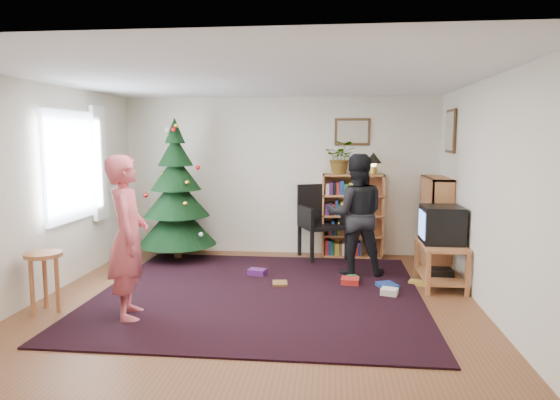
# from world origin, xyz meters

# --- Properties ---
(floor) EXTENTS (5.00, 5.00, 0.00)m
(floor) POSITION_xyz_m (0.00, 0.00, 0.00)
(floor) COLOR brown
(floor) RESTS_ON ground
(ceiling) EXTENTS (5.00, 5.00, 0.00)m
(ceiling) POSITION_xyz_m (0.00, 0.00, 2.50)
(ceiling) COLOR white
(ceiling) RESTS_ON wall_back
(wall_back) EXTENTS (5.00, 0.02, 2.50)m
(wall_back) POSITION_xyz_m (0.00, 2.50, 1.25)
(wall_back) COLOR silver
(wall_back) RESTS_ON floor
(wall_front) EXTENTS (5.00, 0.02, 2.50)m
(wall_front) POSITION_xyz_m (0.00, -2.50, 1.25)
(wall_front) COLOR silver
(wall_front) RESTS_ON floor
(wall_left) EXTENTS (0.02, 5.00, 2.50)m
(wall_left) POSITION_xyz_m (-2.50, 0.00, 1.25)
(wall_left) COLOR silver
(wall_left) RESTS_ON floor
(wall_right) EXTENTS (0.02, 5.00, 2.50)m
(wall_right) POSITION_xyz_m (2.50, 0.00, 1.25)
(wall_right) COLOR silver
(wall_right) RESTS_ON floor
(rug) EXTENTS (3.80, 3.60, 0.02)m
(rug) POSITION_xyz_m (0.00, 0.30, 0.01)
(rug) COLOR black
(rug) RESTS_ON floor
(window_pane) EXTENTS (0.04, 1.20, 1.40)m
(window_pane) POSITION_xyz_m (-2.47, 0.60, 1.50)
(window_pane) COLOR silver
(window_pane) RESTS_ON wall_left
(curtain) EXTENTS (0.06, 0.35, 1.60)m
(curtain) POSITION_xyz_m (-2.43, 1.30, 1.50)
(curtain) COLOR white
(curtain) RESTS_ON wall_left
(picture_back) EXTENTS (0.55, 0.03, 0.42)m
(picture_back) POSITION_xyz_m (1.15, 2.48, 1.95)
(picture_back) COLOR #4C3319
(picture_back) RESTS_ON wall_back
(picture_right) EXTENTS (0.03, 0.50, 0.60)m
(picture_right) POSITION_xyz_m (2.48, 1.75, 1.95)
(picture_right) COLOR #4C3319
(picture_right) RESTS_ON wall_right
(christmas_tree) EXTENTS (1.19, 1.19, 2.16)m
(christmas_tree) POSITION_xyz_m (-1.51, 1.89, 0.90)
(christmas_tree) COLOR #3F2816
(christmas_tree) RESTS_ON rug
(bookshelf_back) EXTENTS (0.95, 0.30, 1.30)m
(bookshelf_back) POSITION_xyz_m (1.17, 2.34, 0.66)
(bookshelf_back) COLOR #BF7844
(bookshelf_back) RESTS_ON floor
(bookshelf_right) EXTENTS (0.30, 0.95, 1.30)m
(bookshelf_right) POSITION_xyz_m (2.34, 1.88, 0.66)
(bookshelf_right) COLOR #BF7844
(bookshelf_right) RESTS_ON floor
(tv_stand) EXTENTS (0.51, 0.92, 0.55)m
(tv_stand) POSITION_xyz_m (2.22, 0.89, 0.33)
(tv_stand) COLOR #BF7844
(tv_stand) RESTS_ON floor
(crt_tv) EXTENTS (0.49, 0.53, 0.46)m
(crt_tv) POSITION_xyz_m (2.22, 0.89, 0.78)
(crt_tv) COLOR black
(crt_tv) RESTS_ON tv_stand
(armchair) EXTENTS (0.81, 0.84, 1.13)m
(armchair) POSITION_xyz_m (0.71, 2.29, 0.62)
(armchair) COLOR black
(armchair) RESTS_ON rug
(stool) EXTENTS (0.39, 0.39, 0.65)m
(stool) POSITION_xyz_m (-2.20, -0.55, 0.50)
(stool) COLOR #BF7844
(stool) RESTS_ON floor
(person_standing) EXTENTS (0.58, 0.71, 1.69)m
(person_standing) POSITION_xyz_m (-1.23, -0.61, 0.85)
(person_standing) COLOR #CE525C
(person_standing) RESTS_ON rug
(person_by_chair) EXTENTS (0.83, 0.66, 1.65)m
(person_by_chair) POSITION_xyz_m (1.17, 1.29, 0.82)
(person_by_chair) COLOR black
(person_by_chair) RESTS_ON rug
(potted_plant) EXTENTS (0.52, 0.47, 0.51)m
(potted_plant) POSITION_xyz_m (0.97, 2.34, 1.55)
(potted_plant) COLOR gray
(potted_plant) RESTS_ON bookshelf_back
(table_lamp) EXTENTS (0.25, 0.25, 0.34)m
(table_lamp) POSITION_xyz_m (1.47, 2.34, 1.53)
(table_lamp) COLOR #A57F33
(table_lamp) RESTS_ON bookshelf_back
(floor_clutter) EXTENTS (2.30, 0.89, 0.08)m
(floor_clutter) POSITION_xyz_m (1.05, 0.78, 0.04)
(floor_clutter) COLOR #A51E19
(floor_clutter) RESTS_ON rug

